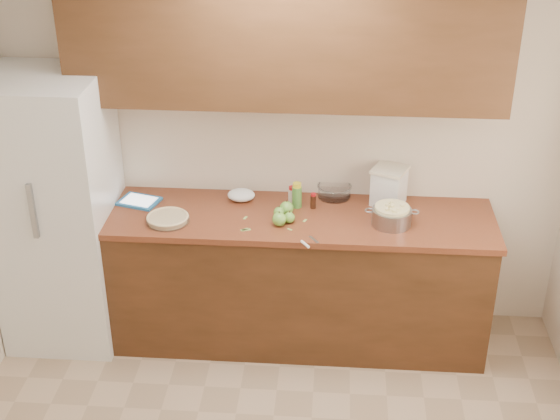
# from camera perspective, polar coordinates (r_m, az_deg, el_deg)

# --- Properties ---
(room_shell) EXTENTS (3.60, 3.60, 3.60)m
(room_shell) POSITION_cam_1_polar(r_m,az_deg,el_deg) (3.42, -1.49, -6.42)
(room_shell) COLOR tan
(room_shell) RESTS_ON ground
(counter_run) EXTENTS (2.64, 0.68, 0.92)m
(counter_run) POSITION_cam_1_polar(r_m,az_deg,el_deg) (5.11, 0.26, -4.89)
(counter_run) COLOR #522C17
(counter_run) RESTS_ON ground
(upper_cabinets) EXTENTS (2.60, 0.34, 0.70)m
(upper_cabinets) POSITION_cam_1_polar(r_m,az_deg,el_deg) (4.63, 0.44, 11.86)
(upper_cabinets) COLOR #543019
(upper_cabinets) RESTS_ON room_shell
(fridge) EXTENTS (0.70, 0.70, 1.80)m
(fridge) POSITION_cam_1_polar(r_m,az_deg,el_deg) (5.15, -15.95, -0.15)
(fridge) COLOR silver
(fridge) RESTS_ON ground
(pie) EXTENTS (0.27, 0.27, 0.04)m
(pie) POSITION_cam_1_polar(r_m,az_deg,el_deg) (4.84, -8.22, -0.63)
(pie) COLOR silver
(pie) RESTS_ON counter_run
(colander) EXTENTS (0.33, 0.24, 0.12)m
(colander) POSITION_cam_1_polar(r_m,az_deg,el_deg) (4.79, 8.17, -0.41)
(colander) COLOR gray
(colander) RESTS_ON counter_run
(flour_canister) EXTENTS (0.26, 0.26, 0.25)m
(flour_canister) POSITION_cam_1_polar(r_m,az_deg,el_deg) (5.01, 7.97, 1.78)
(flour_canister) COLOR white
(flour_canister) RESTS_ON counter_run
(tablet) EXTENTS (0.29, 0.25, 0.02)m
(tablet) POSITION_cam_1_polar(r_m,az_deg,el_deg) (5.11, -10.26, 0.64)
(tablet) COLOR #246FAF
(tablet) RESTS_ON counter_run
(paring_knife) EXTENTS (0.11, 0.15, 0.02)m
(paring_knife) POSITION_cam_1_polar(r_m,az_deg,el_deg) (4.56, 1.95, -2.46)
(paring_knife) COLOR gray
(paring_knife) RESTS_ON counter_run
(lemon_bottle) EXTENTS (0.06, 0.06, 0.17)m
(lemon_bottle) POSITION_cam_1_polar(r_m,az_deg,el_deg) (4.94, 1.24, 1.07)
(lemon_bottle) COLOR #4C8C38
(lemon_bottle) RESTS_ON counter_run
(cinnamon_shaker) EXTENTS (0.05, 0.05, 0.11)m
(cinnamon_shaker) POSITION_cam_1_polar(r_m,az_deg,el_deg) (5.01, 0.87, 1.11)
(cinnamon_shaker) COLOR beige
(cinnamon_shaker) RESTS_ON counter_run
(vanilla_bottle) EXTENTS (0.04, 0.04, 0.10)m
(vanilla_bottle) POSITION_cam_1_polar(r_m,az_deg,el_deg) (4.94, 2.44, 0.67)
(vanilla_bottle) COLOR black
(vanilla_bottle) RESTS_ON counter_run
(mixing_bowl) EXTENTS (0.23, 0.23, 0.08)m
(mixing_bowl) POSITION_cam_1_polar(r_m,az_deg,el_deg) (5.09, 3.99, 1.44)
(mixing_bowl) COLOR silver
(mixing_bowl) RESTS_ON counter_run
(paper_towel) EXTENTS (0.21, 0.18, 0.07)m
(paper_towel) POSITION_cam_1_polar(r_m,az_deg,el_deg) (5.05, -2.85, 1.10)
(paper_towel) COLOR white
(paper_towel) RESTS_ON counter_run
(apple_left) EXTENTS (0.07, 0.07, 0.08)m
(apple_left) POSITION_cam_1_polar(r_m,az_deg,el_deg) (4.83, -0.06, -0.17)
(apple_left) COLOR #67A43A
(apple_left) RESTS_ON counter_run
(apple_center) EXTENTS (0.09, 0.09, 0.10)m
(apple_center) POSITION_cam_1_polar(r_m,az_deg,el_deg) (4.86, 0.49, 0.14)
(apple_center) COLOR #67A43A
(apple_center) RESTS_ON counter_run
(apple_front) EXTENTS (0.09, 0.09, 0.10)m
(apple_front) POSITION_cam_1_polar(r_m,az_deg,el_deg) (4.74, -0.05, -0.68)
(apple_front) COLOR #67A43A
(apple_front) RESTS_ON counter_run
(apple_extra) EXTENTS (0.07, 0.07, 0.08)m
(apple_extra) POSITION_cam_1_polar(r_m,az_deg,el_deg) (4.78, 0.69, -0.56)
(apple_extra) COLOR #67A43A
(apple_extra) RESTS_ON counter_run
(peel_a) EXTENTS (0.05, 0.05, 0.00)m
(peel_a) POSITION_cam_1_polar(r_m,az_deg,el_deg) (4.72, -2.61, -1.44)
(peel_a) COLOR #A2C55F
(peel_a) RESTS_ON counter_run
(peel_b) EXTENTS (0.06, 0.04, 0.00)m
(peel_b) POSITION_cam_1_polar(r_m,az_deg,el_deg) (4.71, -2.47, -1.46)
(peel_b) COLOR #A2C55F
(peel_b) RESTS_ON counter_run
(peel_c) EXTENTS (0.03, 0.04, 0.00)m
(peel_c) POSITION_cam_1_polar(r_m,az_deg,el_deg) (4.85, -2.56, -0.58)
(peel_c) COLOR #A2C55F
(peel_c) RESTS_ON counter_run
(peel_d) EXTENTS (0.03, 0.04, 0.00)m
(peel_d) POSITION_cam_1_polar(r_m,az_deg,el_deg) (4.81, 1.83, -0.78)
(peel_d) COLOR #A2C55F
(peel_d) RESTS_ON counter_run
(peel_e) EXTENTS (0.03, 0.03, 0.00)m
(peel_e) POSITION_cam_1_polar(r_m,az_deg,el_deg) (4.71, 0.72, -1.43)
(peel_e) COLOR #A2C55F
(peel_e) RESTS_ON counter_run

